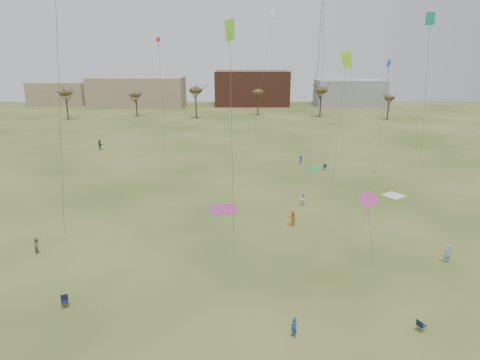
{
  "coord_description": "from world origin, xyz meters",
  "views": [
    {
      "loc": [
        -0.27,
        -26.25,
        17.69
      ],
      "look_at": [
        0.0,
        12.0,
        5.5
      ],
      "focal_mm": 29.67,
      "sensor_mm": 36.0,
      "label": 1
    }
  ],
  "objects_px": {
    "camp_chair_center": "(421,327)",
    "camp_chair_right": "(324,168)",
    "radio_tower": "(320,50)",
    "camp_chair_left": "(65,304)",
    "flyer_near_right": "(294,327)"
  },
  "relations": [
    {
      "from": "flyer_near_right",
      "to": "camp_chair_center",
      "type": "height_order",
      "value": "flyer_near_right"
    },
    {
      "from": "camp_chair_center",
      "to": "camp_chair_right",
      "type": "height_order",
      "value": "same"
    },
    {
      "from": "flyer_near_right",
      "to": "camp_chair_left",
      "type": "height_order",
      "value": "flyer_near_right"
    },
    {
      "from": "flyer_near_right",
      "to": "camp_chair_right",
      "type": "bearing_deg",
      "value": 134.75
    },
    {
      "from": "camp_chair_center",
      "to": "flyer_near_right",
      "type": "bearing_deg",
      "value": 64.49
    },
    {
      "from": "radio_tower",
      "to": "camp_chair_right",
      "type": "bearing_deg",
      "value": -100.23
    },
    {
      "from": "flyer_near_right",
      "to": "radio_tower",
      "type": "xyz_separation_m",
      "value": [
        26.59,
        129.61,
        18.49
      ]
    },
    {
      "from": "flyer_near_right",
      "to": "camp_chair_center",
      "type": "xyz_separation_m",
      "value": [
        8.58,
        0.51,
        -0.46
      ]
    },
    {
      "from": "radio_tower",
      "to": "camp_chair_center",
      "type": "bearing_deg",
      "value": -97.94
    },
    {
      "from": "camp_chair_left",
      "to": "camp_chair_right",
      "type": "xyz_separation_m",
      "value": [
        26.59,
        35.89,
        0.0
      ]
    },
    {
      "from": "camp_chair_left",
      "to": "camp_chair_right",
      "type": "relative_size",
      "value": 1.0
    },
    {
      "from": "camp_chair_left",
      "to": "camp_chair_right",
      "type": "distance_m",
      "value": 44.67
    },
    {
      "from": "camp_chair_left",
      "to": "radio_tower",
      "type": "distance_m",
      "value": 134.72
    },
    {
      "from": "camp_chair_left",
      "to": "camp_chair_center",
      "type": "bearing_deg",
      "value": -29.32
    },
    {
      "from": "radio_tower",
      "to": "camp_chair_left",
      "type": "bearing_deg",
      "value": -108.77
    }
  ]
}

